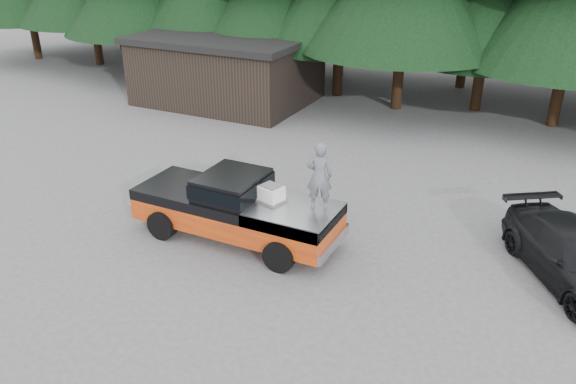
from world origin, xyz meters
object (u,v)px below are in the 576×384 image
at_px(air_compressor, 271,194).
at_px(parked_car, 574,256).
at_px(man_on_bed, 319,176).
at_px(utility_building, 228,68).
at_px(pickup_truck, 236,216).

height_order(air_compressor, parked_car, air_compressor).
distance_m(man_on_bed, utility_building, 15.32).
bearing_deg(air_compressor, pickup_truck, -159.48).
bearing_deg(parked_car, pickup_truck, 158.83).
distance_m(air_compressor, parked_car, 7.72).
relative_size(pickup_truck, parked_car, 1.27).
distance_m(pickup_truck, man_on_bed, 2.85).
bearing_deg(utility_building, air_compressor, -53.39).
bearing_deg(utility_building, parked_car, -31.61).
distance_m(parked_car, utility_building, 19.04).
bearing_deg(utility_building, pickup_truck, -57.06).
bearing_deg(pickup_truck, utility_building, 122.94).
distance_m(air_compressor, man_on_bed, 1.49).
bearing_deg(air_compressor, utility_building, 142.43).
bearing_deg(man_on_bed, air_compressor, -12.23).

